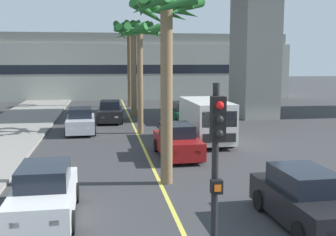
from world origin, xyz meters
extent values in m
cube|color=#DBCC4C|center=(0.00, 24.00, 0.00)|extent=(0.14, 56.00, 0.01)
cube|color=gray|center=(9.95, 33.31, 6.05)|extent=(2.80, 4.40, 12.09)
cube|color=#ADB2A8|center=(0.00, 52.49, 3.17)|extent=(39.82, 8.00, 6.35)
cube|color=gray|center=(0.00, 52.49, 6.95)|extent=(39.02, 7.20, 1.20)
cube|color=black|center=(0.00, 48.47, 3.49)|extent=(35.83, 0.04, 1.00)
cube|color=#B7BABF|center=(-3.48, 27.55, 0.58)|extent=(1.82, 4.15, 0.80)
cube|color=black|center=(-3.49, 27.70, 1.26)|extent=(1.45, 2.09, 0.60)
cube|color=#F2EDCC|center=(-2.96, 25.55, 0.63)|extent=(0.24, 0.09, 0.14)
cube|color=#F2EDCC|center=(-3.89, 25.53, 0.63)|extent=(0.24, 0.09, 0.14)
cylinder|color=black|center=(-2.64, 26.30, 0.32)|extent=(0.24, 0.65, 0.64)
cylinder|color=black|center=(-4.25, 26.26, 0.32)|extent=(0.24, 0.65, 0.64)
cylinder|color=black|center=(-2.71, 28.84, 0.32)|extent=(0.24, 0.65, 0.64)
cylinder|color=black|center=(-4.32, 28.80, 0.32)|extent=(0.24, 0.65, 0.64)
cube|color=maroon|center=(1.40, 20.13, 0.58)|extent=(1.84, 4.16, 0.80)
cube|color=black|center=(1.39, 20.28, 1.26)|extent=(1.46, 2.10, 0.60)
cube|color=#F2EDCC|center=(1.93, 18.14, 0.63)|extent=(0.24, 0.09, 0.14)
cube|color=#F2EDCC|center=(1.00, 18.11, 0.63)|extent=(0.24, 0.09, 0.14)
cylinder|color=black|center=(2.25, 18.89, 0.32)|extent=(0.24, 0.65, 0.64)
cylinder|color=black|center=(0.63, 18.84, 0.32)|extent=(0.24, 0.65, 0.64)
cylinder|color=black|center=(2.16, 21.43, 0.32)|extent=(0.24, 0.65, 0.64)
cylinder|color=black|center=(0.55, 21.38, 0.32)|extent=(0.24, 0.65, 0.64)
cube|color=#0C4728|center=(3.67, 30.08, 0.58)|extent=(1.86, 4.16, 0.80)
cube|color=black|center=(3.66, 30.23, 1.26)|extent=(1.47, 2.10, 0.60)
cube|color=#F2EDCC|center=(4.21, 28.09, 0.63)|extent=(0.24, 0.09, 0.14)
cube|color=#F2EDCC|center=(3.28, 28.05, 0.63)|extent=(0.24, 0.09, 0.14)
cylinder|color=black|center=(4.52, 28.84, 0.32)|extent=(0.24, 0.65, 0.64)
cylinder|color=black|center=(2.91, 28.78, 0.32)|extent=(0.24, 0.65, 0.64)
cylinder|color=black|center=(4.43, 31.38, 0.32)|extent=(0.24, 0.65, 0.64)
cylinder|color=black|center=(2.81, 31.32, 0.32)|extent=(0.24, 0.65, 0.64)
cube|color=black|center=(3.48, 11.39, 0.58)|extent=(1.82, 4.15, 0.80)
cube|color=black|center=(3.48, 11.54, 1.26)|extent=(1.45, 2.09, 0.60)
cube|color=#F2EDCC|center=(3.07, 9.36, 0.63)|extent=(0.24, 0.09, 0.14)
cylinder|color=black|center=(2.71, 10.09, 0.32)|extent=(0.24, 0.65, 0.64)
cylinder|color=black|center=(4.25, 12.68, 0.32)|extent=(0.24, 0.65, 0.64)
cylinder|color=black|center=(2.64, 12.63, 0.32)|extent=(0.24, 0.65, 0.64)
cube|color=black|center=(-1.57, 31.95, 0.58)|extent=(1.85, 4.16, 0.80)
cube|color=black|center=(-1.56, 32.10, 1.26)|extent=(1.47, 2.10, 0.60)
cube|color=#F2EDCC|center=(-1.18, 29.92, 0.63)|extent=(0.24, 0.09, 0.14)
cube|color=#F2EDCC|center=(-2.11, 29.95, 0.63)|extent=(0.24, 0.09, 0.14)
cylinder|color=black|center=(-0.81, 30.64, 0.32)|extent=(0.24, 0.65, 0.64)
cylinder|color=black|center=(-2.42, 30.71, 0.32)|extent=(0.24, 0.65, 0.64)
cylinder|color=black|center=(-0.71, 33.18, 0.32)|extent=(0.24, 0.65, 0.64)
cylinder|color=black|center=(-2.32, 33.25, 0.32)|extent=(0.24, 0.65, 0.64)
cube|color=white|center=(-3.79, 12.98, 0.58)|extent=(1.76, 4.12, 0.80)
cube|color=black|center=(-3.79, 13.13, 1.26)|extent=(1.42, 2.07, 0.60)
cube|color=#F2EDCC|center=(-3.29, 10.98, 0.63)|extent=(0.24, 0.08, 0.14)
cube|color=#F2EDCC|center=(-4.23, 10.96, 0.63)|extent=(0.24, 0.08, 0.14)
cylinder|color=black|center=(-2.96, 11.72, 0.32)|extent=(0.23, 0.64, 0.64)
cylinder|color=black|center=(-4.58, 11.70, 0.32)|extent=(0.23, 0.64, 0.64)
cylinder|color=black|center=(-3.00, 14.26, 0.32)|extent=(0.23, 0.64, 0.64)
cylinder|color=black|center=(-4.61, 14.24, 0.32)|extent=(0.23, 0.64, 0.64)
cube|color=silver|center=(3.56, 23.34, 1.31)|extent=(2.09, 5.24, 2.10)
cube|color=black|center=(3.61, 20.78, 1.66)|extent=(1.80, 0.11, 0.80)
cube|color=black|center=(3.61, 20.72, 0.73)|extent=(1.70, 0.09, 0.44)
cylinder|color=black|center=(4.54, 21.79, 0.38)|extent=(0.27, 0.76, 0.76)
cylinder|color=black|center=(2.64, 21.76, 0.38)|extent=(0.27, 0.76, 0.76)
cylinder|color=black|center=(4.49, 24.91, 0.38)|extent=(0.27, 0.76, 0.76)
cylinder|color=black|center=(2.59, 24.88, 0.38)|extent=(0.27, 0.76, 0.76)
cylinder|color=black|center=(-0.11, 7.81, 2.10)|extent=(0.12, 0.12, 4.20)
cube|color=black|center=(-0.11, 7.67, 3.60)|extent=(0.24, 0.20, 0.76)
sphere|color=red|center=(-0.11, 7.57, 3.84)|extent=(0.14, 0.14, 0.14)
sphere|color=black|center=(-0.11, 7.57, 3.60)|extent=(0.14, 0.14, 0.14)
sphere|color=black|center=(-0.11, 7.57, 3.36)|extent=(0.14, 0.14, 0.14)
cube|color=black|center=(-0.11, 7.69, 2.40)|extent=(0.20, 0.16, 0.24)
cube|color=orange|center=(-0.11, 7.61, 2.40)|extent=(0.12, 0.03, 0.12)
cylinder|color=brown|center=(0.22, 26.83, 3.18)|extent=(0.36, 0.36, 6.35)
sphere|color=#236028|center=(0.22, 26.83, 6.50)|extent=(0.60, 0.60, 0.60)
cone|color=#236028|center=(1.29, 26.90, 6.18)|extent=(0.59, 2.20, 1.04)
cone|color=#236028|center=(1.04, 27.51, 6.26)|extent=(1.73, 1.96, 0.91)
cone|color=#236028|center=(0.54, 27.85, 6.30)|extent=(2.21, 1.06, 0.84)
cone|color=#236028|center=(-0.31, 27.75, 6.27)|extent=(2.10, 1.48, 0.89)
cone|color=#236028|center=(-0.82, 27.06, 6.18)|extent=(0.91, 2.22, 1.03)
cone|color=#236028|center=(-0.81, 26.57, 6.30)|extent=(0.96, 2.22, 0.83)
cone|color=#236028|center=(-0.38, 25.95, 6.17)|extent=(2.03, 1.60, 1.06)
cone|color=#236028|center=(0.31, 25.76, 6.19)|extent=(2.20, 0.62, 1.02)
cone|color=#236028|center=(1.10, 26.22, 6.32)|extent=(1.59, 2.05, 0.79)
cylinder|color=brown|center=(0.51, 41.84, 3.84)|extent=(0.43, 0.43, 7.68)
sphere|color=#236028|center=(0.51, 41.84, 7.83)|extent=(0.60, 0.60, 0.60)
cone|color=#236028|center=(1.35, 41.79, 7.53)|extent=(0.55, 1.75, 0.99)
cone|color=#236028|center=(1.09, 42.45, 7.60)|extent=(1.56, 1.51, 0.88)
cone|color=#236028|center=(0.34, 42.66, 7.47)|extent=(1.77, 0.78, 1.08)
cone|color=#236028|center=(-0.26, 42.16, 7.60)|extent=(1.08, 1.77, 0.87)
cone|color=#236028|center=(-0.29, 41.58, 7.59)|extent=(0.95, 1.79, 0.88)
cone|color=#236028|center=(0.26, 41.04, 7.61)|extent=(1.79, 0.95, 0.86)
cone|color=#236028|center=(0.99, 41.15, 7.65)|extent=(1.67, 1.35, 0.80)
cylinder|color=brown|center=(0.24, 15.92, 3.25)|extent=(0.44, 0.44, 6.50)
sphere|color=#236028|center=(0.24, 15.92, 6.65)|extent=(0.60, 0.60, 0.60)
cone|color=#236028|center=(1.10, 15.86, 6.46)|extent=(0.58, 1.81, 0.81)
cone|color=#236028|center=(0.82, 16.57, 6.38)|extent=(1.63, 1.51, 0.95)
cone|color=#236028|center=(0.34, 16.78, 6.34)|extent=(1.82, 0.64, 1.00)
cone|color=#236028|center=(-0.29, 16.61, 6.28)|extent=(1.66, 1.43, 1.09)
cone|color=#236028|center=(-0.62, 15.95, 6.42)|extent=(0.50, 1.80, 0.88)
cone|color=#236028|center=(-0.44, 15.39, 6.43)|extent=(1.45, 1.68, 0.86)
cone|color=#236028|center=(0.29, 15.06, 6.37)|extent=(1.80, 0.54, 0.95)
cone|color=#236028|center=(0.77, 15.24, 6.34)|extent=(1.68, 1.43, 1.00)
cylinder|color=brown|center=(0.41, 34.85, 3.62)|extent=(0.45, 0.45, 7.23)
sphere|color=#236028|center=(0.41, 34.85, 7.38)|extent=(0.60, 0.60, 0.60)
cone|color=#236028|center=(1.43, 34.97, 7.09)|extent=(0.69, 2.14, 0.99)
cone|color=#236028|center=(1.26, 35.43, 7.15)|extent=(1.55, 1.98, 0.89)
cone|color=#236028|center=(0.57, 35.86, 7.16)|extent=(2.15, 0.75, 0.86)
cone|color=#236028|center=(-0.20, 35.67, 7.18)|extent=(1.96, 1.60, 0.83)
cone|color=#236028|center=(-0.49, 35.34, 7.15)|extent=(1.39, 2.06, 0.89)
cone|color=#236028|center=(-0.53, 34.44, 7.12)|extent=(1.23, 2.11, 0.93)
cone|color=#236028|center=(-0.07, 33.93, 7.13)|extent=(2.07, 1.36, 0.93)
cone|color=#236028|center=(0.59, 33.83, 7.11)|extent=(2.14, 0.80, 0.96)
cone|color=#236028|center=(1.18, 34.17, 7.18)|extent=(1.72, 1.87, 0.83)
camera|label=1|loc=(-2.03, 0.81, 4.60)|focal=45.05mm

